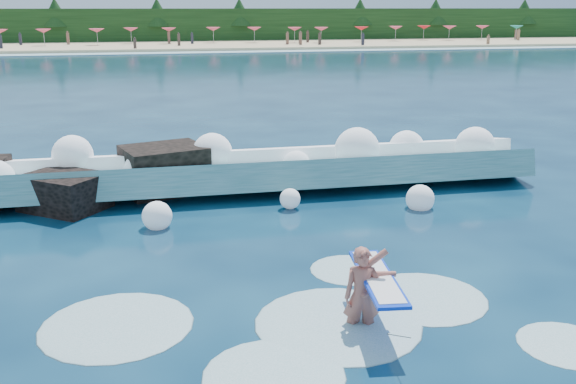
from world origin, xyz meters
The scene contains 11 objects.
ground centered at (0.00, 0.00, 0.00)m, with size 200.00×200.00×0.00m, color #061F37.
beach centered at (0.00, 78.00, 0.20)m, with size 140.00×20.00×0.40m, color tan.
wet_band centered at (0.00, 67.00, 0.04)m, with size 140.00×5.00×0.08m, color silver.
treeline centered at (0.00, 88.00, 2.50)m, with size 140.00×4.00×5.00m, color black.
breaking_wave centered at (1.54, 6.59, 0.50)m, with size 16.76×2.67×1.45m.
rock_cluster centered at (-4.24, 6.51, 0.50)m, with size 8.50×3.65×1.59m.
surfer_with_board centered at (1.90, -2.32, 0.64)m, with size 1.04×2.91×1.73m.
wave_spray centered at (2.29, 6.46, 0.94)m, with size 15.23×4.52×1.89m.
surf_foam centered at (0.95, -1.98, 0.00)m, with size 9.28×5.49×0.15m.
beach_umbrellas centered at (-0.18, 79.53, 2.25)m, with size 111.76×6.30×0.50m.
beachgoers centered at (-2.35, 74.71, 1.10)m, with size 109.08×13.28×1.94m.
Camera 1 is at (-1.49, -11.74, 5.27)m, focal length 40.00 mm.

